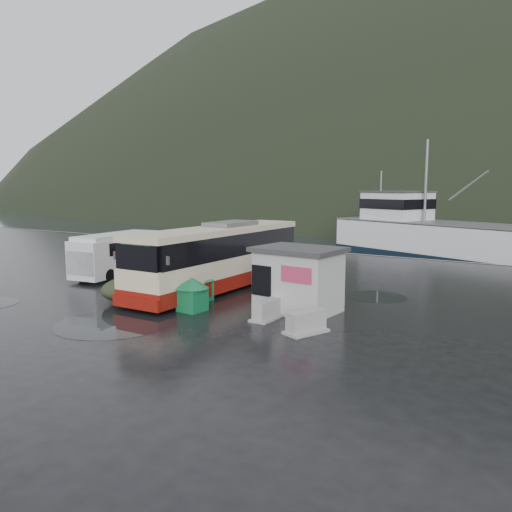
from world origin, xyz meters
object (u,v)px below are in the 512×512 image
Objects in this scene: jersey_barrier_b at (266,319)px; fishing_trawler at (454,246)px; white_van at (118,276)px; ticket_kiosk at (298,311)px; coach_bus at (220,289)px; jersey_barrier_a at (306,333)px; waste_bin_left at (192,311)px; waste_bin_right at (200,300)px; dome_tent at (133,301)px.

jersey_barrier_b is 30.33m from fishing_trawler.
white_van is at bearing -95.21° from fishing_trawler.
coach_bus is at bearing 164.09° from ticket_kiosk.
fishing_trawler is at bearing 91.88° from jersey_barrier_a.
jersey_barrier_a reaches higher than jersey_barrier_b.
jersey_barrier_b is at bearing 159.09° from jersey_barrier_a.
ticket_kiosk is (5.63, -2.04, 0.00)m from coach_bus.
coach_bus is at bearing 112.30° from waste_bin_left.
ticket_kiosk is 0.13× the size of fishing_trawler.
waste_bin_right is at bearing -168.24° from ticket_kiosk.
waste_bin_left is at bearing -143.49° from ticket_kiosk.
ticket_kiosk is at bearing 18.12° from dome_tent.
coach_bus reaches higher than waste_bin_left.
jersey_barrier_b is at bearing 4.52° from dome_tent.
coach_bus is 7.49× the size of jersey_barrier_a.
dome_tent is 0.11× the size of fishing_trawler.
jersey_barrier_a is at bearing -66.16° from fishing_trawler.
dome_tent is at bearing -44.39° from white_van.
coach_bus is 7.35m from white_van.
waste_bin_right is 0.39× the size of ticket_kiosk.
coach_bus is at bearing 147.28° from jersey_barrier_a.
ticket_kiosk is 2.27× the size of jersey_barrier_b.
white_van is at bearing -178.89° from coach_bus.
dome_tent is 1.83× the size of jersey_barrier_a.
dome_tent is 6.99m from jersey_barrier_b.
dome_tent is at bearing -112.89° from coach_bus.
coach_bus is 7.93× the size of jersey_barrier_b.
coach_bus reaches higher than ticket_kiosk.
waste_bin_left is 3.41m from jersey_barrier_b.
waste_bin_left is 2.04m from waste_bin_right.
white_van is 13.09m from ticket_kiosk.
waste_bin_right is 29.63m from fishing_trawler.
jersey_barrier_a is (6.59, -2.05, 0.00)m from waste_bin_right.
waste_bin_right is at bearing -78.87° from fishing_trawler.
waste_bin_right reaches higher than jersey_barrier_b.
fishing_trawler is (-1.03, 31.15, 0.00)m from jersey_barrier_a.
white_van is 0.22× the size of fishing_trawler.
fishing_trawler is at bearing 75.18° from coach_bus.
waste_bin_left is at bearing -68.96° from coach_bus.
white_van is 3.76× the size of jersey_barrier_a.
dome_tent reaches higher than jersey_barrier_b.
dome_tent is (5.57, -4.16, 0.00)m from white_van.
dome_tent is at bearing 178.21° from jersey_barrier_a.
waste_bin_right is (-1.03, 1.77, 0.00)m from waste_bin_left.
jersey_barrier_b is (-2.19, 0.84, 0.00)m from jersey_barrier_a.
white_van is 3.98× the size of jersey_barrier_b.
jersey_barrier_b is at bearing -99.13° from ticket_kiosk.
dome_tent is at bearing 179.96° from waste_bin_left.
fishing_trawler is at bearing 79.17° from waste_bin_right.
fishing_trawler reaches higher than waste_bin_left.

